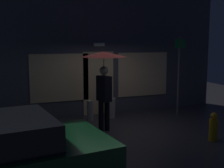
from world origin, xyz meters
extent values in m
plane|color=#38353A|center=(0.00, 0.00, 0.00)|extent=(18.00, 18.00, 0.00)
cube|color=#4C4C56|center=(0.00, 2.35, 2.12)|extent=(9.27, 0.30, 4.25)
cube|color=#F9D199|center=(0.00, 2.18, 1.10)|extent=(1.10, 0.04, 2.20)
cube|color=#F9D199|center=(-1.36, 2.18, 1.35)|extent=(1.97, 0.04, 1.60)
cube|color=#F9D199|center=(1.73, 2.18, 1.35)|extent=(1.97, 0.04, 1.60)
cube|color=white|center=(0.00, 2.10, 2.45)|extent=(0.36, 0.16, 0.12)
cylinder|color=black|center=(-0.58, 0.15, 0.44)|extent=(0.15, 0.15, 0.88)
cylinder|color=black|center=(-0.39, 0.20, 0.44)|extent=(0.15, 0.15, 0.88)
cube|color=black|center=(-0.49, 0.18, 1.24)|extent=(0.35, 0.51, 0.71)
cube|color=silver|center=(-0.36, 0.15, 1.24)|extent=(0.05, 0.14, 0.57)
cube|color=#721966|center=(-0.36, 0.15, 1.22)|extent=(0.04, 0.05, 0.46)
sphere|color=#9E997F|center=(-0.49, 0.18, 1.75)|extent=(0.24, 0.24, 0.24)
cylinder|color=slate|center=(-0.49, 0.18, 1.78)|extent=(0.02, 0.02, 1.01)
cone|color=#4C0C0C|center=(-0.49, 0.18, 2.21)|extent=(1.29, 1.29, 0.15)
cylinder|color=black|center=(-2.32, -1.83, 0.32)|extent=(0.66, 0.30, 0.64)
cylinder|color=#595B60|center=(2.56, 1.09, 1.36)|extent=(0.07, 0.07, 2.72)
cube|color=#198C33|center=(2.56, 1.07, 2.47)|extent=(0.40, 0.02, 0.30)
cylinder|color=#B2A899|center=(0.23, 1.53, 0.33)|extent=(0.29, 0.29, 0.67)
cylinder|color=#B2A899|center=(-0.57, 1.32, 0.34)|extent=(0.21, 0.21, 0.68)
cylinder|color=gold|center=(1.90, -1.59, 0.29)|extent=(0.22, 0.22, 0.57)
sphere|color=gold|center=(1.90, -1.59, 0.66)|extent=(0.18, 0.18, 0.18)
camera|label=1|loc=(-3.18, -7.66, 2.57)|focal=47.77mm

